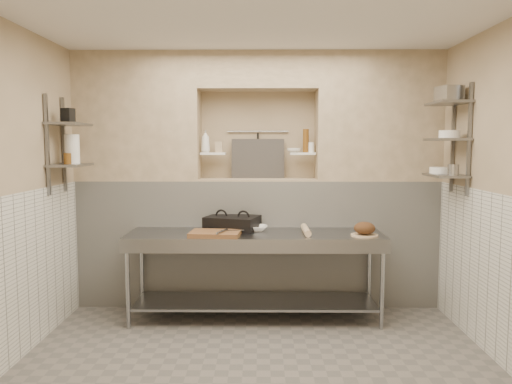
{
  "coord_description": "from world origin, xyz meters",
  "views": [
    {
      "loc": [
        0.03,
        -3.83,
        1.81
      ],
      "look_at": [
        -0.01,
        0.9,
        1.35
      ],
      "focal_mm": 35.0,
      "sensor_mm": 36.0,
      "label": 1
    }
  ],
  "objects_px": {
    "bowl_alcove": "(294,150)",
    "jug_left": "(72,149)",
    "cutting_board": "(215,234)",
    "prep_table": "(255,258)",
    "bread_loaf": "(365,228)",
    "rolling_pin": "(306,230)",
    "panini_press": "(232,223)",
    "mixing_bowl": "(256,228)",
    "bottle_soap": "(205,141)"
  },
  "relations": [
    {
      "from": "panini_press",
      "to": "cutting_board",
      "type": "distance_m",
      "value": 0.39
    },
    {
      "from": "bowl_alcove",
      "to": "bottle_soap",
      "type": "bearing_deg",
      "value": -179.43
    },
    {
      "from": "bread_loaf",
      "to": "bowl_alcove",
      "type": "height_order",
      "value": "bowl_alcove"
    },
    {
      "from": "cutting_board",
      "to": "panini_press",
      "type": "bearing_deg",
      "value": 66.93
    },
    {
      "from": "bottle_soap",
      "to": "bowl_alcove",
      "type": "distance_m",
      "value": 0.98
    },
    {
      "from": "cutting_board",
      "to": "bottle_soap",
      "type": "bearing_deg",
      "value": 103.61
    },
    {
      "from": "rolling_pin",
      "to": "jug_left",
      "type": "xyz_separation_m",
      "value": [
        -2.33,
        -0.08,
        0.82
      ]
    },
    {
      "from": "cutting_board",
      "to": "jug_left",
      "type": "height_order",
      "value": "jug_left"
    },
    {
      "from": "rolling_pin",
      "to": "bowl_alcove",
      "type": "bearing_deg",
      "value": 100.04
    },
    {
      "from": "mixing_bowl",
      "to": "rolling_pin",
      "type": "height_order",
      "value": "rolling_pin"
    },
    {
      "from": "bread_loaf",
      "to": "bowl_alcove",
      "type": "relative_size",
      "value": 1.38
    },
    {
      "from": "bowl_alcove",
      "to": "jug_left",
      "type": "distance_m",
      "value": 2.32
    },
    {
      "from": "prep_table",
      "to": "bread_loaf",
      "type": "relative_size",
      "value": 12.44
    },
    {
      "from": "rolling_pin",
      "to": "bread_loaf",
      "type": "bearing_deg",
      "value": -14.42
    },
    {
      "from": "rolling_pin",
      "to": "bottle_soap",
      "type": "relative_size",
      "value": 1.78
    },
    {
      "from": "mixing_bowl",
      "to": "bottle_soap",
      "type": "relative_size",
      "value": 0.93
    },
    {
      "from": "cutting_board",
      "to": "jug_left",
      "type": "distance_m",
      "value": 1.65
    },
    {
      "from": "prep_table",
      "to": "cutting_board",
      "type": "bearing_deg",
      "value": -159.75
    },
    {
      "from": "mixing_bowl",
      "to": "bowl_alcove",
      "type": "bearing_deg",
      "value": 43.8
    },
    {
      "from": "mixing_bowl",
      "to": "bottle_soap",
      "type": "height_order",
      "value": "bottle_soap"
    },
    {
      "from": "bowl_alcove",
      "to": "jug_left",
      "type": "xyz_separation_m",
      "value": [
        -2.24,
        -0.61,
        0.02
      ]
    },
    {
      "from": "panini_press",
      "to": "jug_left",
      "type": "relative_size",
      "value": 2.16
    },
    {
      "from": "mixing_bowl",
      "to": "bowl_alcove",
      "type": "relative_size",
      "value": 1.54
    },
    {
      "from": "prep_table",
      "to": "rolling_pin",
      "type": "bearing_deg",
      "value": 0.33
    },
    {
      "from": "rolling_pin",
      "to": "mixing_bowl",
      "type": "bearing_deg",
      "value": 164.81
    },
    {
      "from": "mixing_bowl",
      "to": "bread_loaf",
      "type": "xyz_separation_m",
      "value": [
        1.07,
        -0.28,
        0.05
      ]
    },
    {
      "from": "prep_table",
      "to": "rolling_pin",
      "type": "relative_size",
      "value": 5.86
    },
    {
      "from": "prep_table",
      "to": "bowl_alcove",
      "type": "xyz_separation_m",
      "value": [
        0.42,
        0.53,
        1.09
      ]
    },
    {
      "from": "panini_press",
      "to": "jug_left",
      "type": "xyz_separation_m",
      "value": [
        -1.57,
        -0.28,
        0.78
      ]
    },
    {
      "from": "panini_press",
      "to": "bread_loaf",
      "type": "distance_m",
      "value": 1.37
    },
    {
      "from": "cutting_board",
      "to": "prep_table",
      "type": "bearing_deg",
      "value": 20.25
    },
    {
      "from": "rolling_pin",
      "to": "bowl_alcove",
      "type": "relative_size",
      "value": 2.94
    },
    {
      "from": "prep_table",
      "to": "bowl_alcove",
      "type": "height_order",
      "value": "bowl_alcove"
    },
    {
      "from": "panini_press",
      "to": "cutting_board",
      "type": "bearing_deg",
      "value": -95.81
    },
    {
      "from": "cutting_board",
      "to": "bread_loaf",
      "type": "relative_size",
      "value": 2.34
    },
    {
      "from": "rolling_pin",
      "to": "bread_loaf",
      "type": "xyz_separation_m",
      "value": [
        0.57,
        -0.15,
        0.04
      ]
    },
    {
      "from": "bread_loaf",
      "to": "bottle_soap",
      "type": "height_order",
      "value": "bottle_soap"
    },
    {
      "from": "panini_press",
      "to": "bowl_alcove",
      "type": "xyz_separation_m",
      "value": [
        0.67,
        0.33,
        0.76
      ]
    },
    {
      "from": "mixing_bowl",
      "to": "bread_loaf",
      "type": "relative_size",
      "value": 1.11
    },
    {
      "from": "cutting_board",
      "to": "jug_left",
      "type": "bearing_deg",
      "value": 177.14
    },
    {
      "from": "prep_table",
      "to": "mixing_bowl",
      "type": "relative_size",
      "value": 11.18
    },
    {
      "from": "mixing_bowl",
      "to": "jug_left",
      "type": "relative_size",
      "value": 0.81
    },
    {
      "from": "prep_table",
      "to": "rolling_pin",
      "type": "xyz_separation_m",
      "value": [
        0.52,
        0.0,
        0.29
      ]
    },
    {
      "from": "cutting_board",
      "to": "bottle_soap",
      "type": "xyz_separation_m",
      "value": [
        -0.16,
        0.67,
        0.92
      ]
    },
    {
      "from": "bread_loaf",
      "to": "jug_left",
      "type": "height_order",
      "value": "jug_left"
    },
    {
      "from": "mixing_bowl",
      "to": "bowl_alcove",
      "type": "distance_m",
      "value": 0.99
    },
    {
      "from": "prep_table",
      "to": "rolling_pin",
      "type": "distance_m",
      "value": 0.59
    },
    {
      "from": "prep_table",
      "to": "bowl_alcove",
      "type": "distance_m",
      "value": 1.29
    },
    {
      "from": "rolling_pin",
      "to": "bottle_soap",
      "type": "bearing_deg",
      "value": 154.06
    },
    {
      "from": "mixing_bowl",
      "to": "bread_loaf",
      "type": "bearing_deg",
      "value": -14.78
    }
  ]
}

